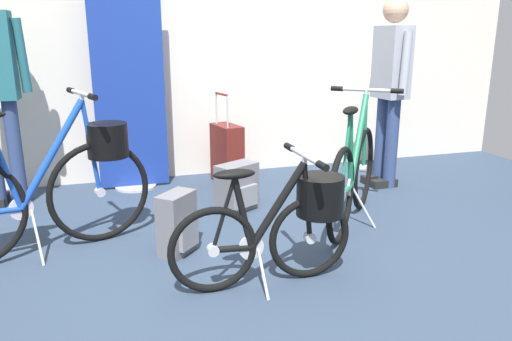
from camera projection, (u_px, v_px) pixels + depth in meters
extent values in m
plane|color=#2D3D51|center=(279.00, 275.00, 2.81)|extent=(6.75, 6.75, 0.00)
cube|color=silver|center=(195.00, 9.00, 4.51)|extent=(6.75, 0.10, 3.11)
cylinder|color=#B7B7BC|center=(136.00, 186.00, 4.44)|extent=(0.36, 0.36, 0.02)
cube|color=navy|center=(129.00, 85.00, 4.20)|extent=(0.60, 0.02, 1.79)
torus|color=black|center=(310.00, 238.00, 2.73)|extent=(0.48, 0.04, 0.48)
cylinder|color=#B7B7BC|center=(310.00, 238.00, 2.73)|extent=(0.06, 0.05, 0.06)
torus|color=black|center=(213.00, 250.00, 2.57)|extent=(0.48, 0.04, 0.48)
cylinder|color=#B7B7BC|center=(213.00, 250.00, 2.57)|extent=(0.06, 0.05, 0.06)
cylinder|color=black|center=(232.00, 249.00, 2.60)|extent=(0.21, 0.04, 0.05)
cylinder|color=black|center=(278.00, 205.00, 2.62)|extent=(0.33, 0.04, 0.47)
cylinder|color=black|center=(243.00, 213.00, 2.57)|extent=(0.12, 0.04, 0.40)
cylinder|color=black|center=(232.00, 249.00, 2.60)|extent=(0.21, 0.03, 0.04)
cylinder|color=black|center=(307.00, 201.00, 2.67)|extent=(0.07, 0.03, 0.43)
cylinder|color=black|center=(224.00, 214.00, 2.54)|extent=(0.14, 0.02, 0.39)
ellipsoid|color=black|center=(234.00, 174.00, 2.50)|extent=(0.22, 0.09, 0.05)
cylinder|color=#B7B7BC|center=(304.00, 159.00, 2.60)|extent=(0.03, 0.03, 0.04)
cylinder|color=#B7B7BC|center=(305.00, 156.00, 2.59)|extent=(0.03, 0.44, 0.03)
cylinder|color=black|center=(322.00, 166.00, 2.39)|extent=(0.04, 0.09, 0.04)
cylinder|color=black|center=(289.00, 147.00, 2.79)|extent=(0.04, 0.09, 0.04)
cylinder|color=#B7B7BC|center=(251.00, 247.00, 2.63)|extent=(0.14, 0.02, 0.14)
cylinder|color=#B7B7BC|center=(263.00, 274.00, 2.59)|extent=(0.02, 0.19, 0.22)
cylinder|color=black|center=(320.00, 196.00, 2.68)|extent=(0.26, 0.26, 0.22)
torus|color=black|center=(363.00, 168.00, 3.84)|extent=(0.44, 0.51, 0.64)
cylinder|color=#B7B7BC|center=(363.00, 168.00, 3.84)|extent=(0.08, 0.08, 0.06)
torus|color=black|center=(341.00, 195.00, 3.19)|extent=(0.44, 0.51, 0.64)
cylinder|color=#B7B7BC|center=(341.00, 195.00, 3.19)|extent=(0.08, 0.08, 0.06)
cylinder|color=#1E724C|center=(346.00, 191.00, 3.32)|extent=(0.21, 0.24, 0.05)
cylinder|color=#1E724C|center=(358.00, 139.00, 3.54)|extent=(0.31, 0.36, 0.61)
cylinder|color=#1E724C|center=(350.00, 151.00, 3.32)|extent=(0.13, 0.14, 0.53)
cylinder|color=#1E724C|center=(346.00, 191.00, 3.32)|extent=(0.20, 0.23, 0.04)
cylinder|color=#1E724C|center=(365.00, 133.00, 3.74)|extent=(0.08, 0.09, 0.58)
cylinder|color=#1E724C|center=(346.00, 154.00, 3.20)|extent=(0.13, 0.15, 0.52)
ellipsoid|color=black|center=(351.00, 110.00, 3.20)|extent=(0.21, 0.23, 0.05)
cylinder|color=#B7B7BC|center=(366.00, 93.00, 3.63)|extent=(0.03, 0.03, 0.04)
cylinder|color=#B7B7BC|center=(366.00, 90.00, 3.63)|extent=(0.35, 0.30, 0.03)
cylinder|color=black|center=(397.00, 91.00, 3.55)|extent=(0.09, 0.09, 0.04)
cylinder|color=black|center=(337.00, 89.00, 3.71)|extent=(0.09, 0.09, 0.04)
cylinder|color=#B7B7BC|center=(350.00, 186.00, 3.44)|extent=(0.10, 0.12, 0.14)
cylinder|color=#B7B7BC|center=(363.00, 207.00, 3.50)|extent=(0.16, 0.14, 0.30)
torus|color=black|center=(100.00, 192.00, 3.21)|extent=(0.65, 0.25, 0.67)
cylinder|color=#B7B7BC|center=(100.00, 192.00, 3.21)|extent=(0.07, 0.07, 0.06)
cylinder|color=#1947B2|center=(52.00, 154.00, 2.98)|extent=(0.44, 0.18, 0.64)
cylinder|color=#1947B2|center=(4.00, 166.00, 2.84)|extent=(0.16, 0.08, 0.56)
cylinder|color=#1947B2|center=(91.00, 147.00, 3.12)|extent=(0.09, 0.06, 0.61)
cylinder|color=#B7B7BC|center=(82.00, 97.00, 3.01)|extent=(0.03, 0.03, 0.04)
cylinder|color=#B7B7BC|center=(81.00, 94.00, 3.01)|extent=(0.16, 0.43, 0.03)
cylinder|color=black|center=(93.00, 97.00, 2.84)|extent=(0.06, 0.10, 0.04)
cylinder|color=black|center=(71.00, 90.00, 3.18)|extent=(0.06, 0.10, 0.04)
cylinder|color=#B7B7BC|center=(21.00, 209.00, 2.95)|extent=(0.14, 0.06, 0.14)
cylinder|color=#B7B7BC|center=(38.00, 237.00, 2.95)|extent=(0.08, 0.19, 0.31)
cylinder|color=black|center=(107.00, 140.00, 3.17)|extent=(0.33, 0.33, 0.22)
cylinder|color=navy|center=(381.00, 140.00, 4.50)|extent=(0.11, 0.11, 0.79)
cube|color=black|center=(374.00, 179.00, 4.58)|extent=(0.24, 0.10, 0.07)
cylinder|color=navy|center=(392.00, 144.00, 4.36)|extent=(0.11, 0.11, 0.79)
cube|color=black|center=(384.00, 183.00, 4.44)|extent=(0.24, 0.10, 0.07)
cube|color=#999EA8|center=(392.00, 62.00, 4.25)|extent=(0.21, 0.33, 0.61)
cylinder|color=#999EA8|center=(377.00, 61.00, 4.43)|extent=(0.13, 0.11, 0.52)
cylinder|color=#999EA8|center=(406.00, 64.00, 4.05)|extent=(0.13, 0.12, 0.52)
sphere|color=tan|center=(396.00, 10.00, 4.13)|extent=(0.21, 0.21, 0.21)
cylinder|color=navy|center=(15.00, 153.00, 3.88)|extent=(0.11, 0.11, 0.85)
cube|color=black|center=(23.00, 198.00, 4.03)|extent=(0.10, 0.24, 0.07)
cube|color=black|center=(1.00, 200.00, 3.99)|extent=(0.10, 0.24, 0.07)
cylinder|color=#23606B|center=(22.00, 56.00, 3.73)|extent=(0.12, 0.13, 0.55)
cube|color=maroon|center=(227.00, 153.00, 4.51)|extent=(0.25, 0.39, 0.52)
cylinder|color=#B7B7BC|center=(228.00, 112.00, 4.29)|extent=(0.02, 0.02, 0.28)
cylinder|color=#B7B7BC|center=(216.00, 108.00, 4.48)|extent=(0.02, 0.02, 0.28)
cylinder|color=maroon|center=(222.00, 94.00, 4.35)|extent=(0.07, 0.23, 0.02)
cylinder|color=black|center=(239.00, 183.00, 4.50)|extent=(0.04, 0.03, 0.04)
cylinder|color=black|center=(227.00, 176.00, 4.71)|extent=(0.04, 0.03, 0.04)
cube|color=slate|center=(237.00, 187.00, 3.82)|extent=(0.37, 0.30, 0.37)
cube|color=gray|center=(246.00, 197.00, 3.77)|extent=(0.21, 0.13, 0.16)
cube|color=slate|center=(177.00, 223.00, 3.05)|extent=(0.28, 0.28, 0.39)
cube|color=gray|center=(189.00, 234.00, 3.03)|extent=(0.14, 0.15, 0.17)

